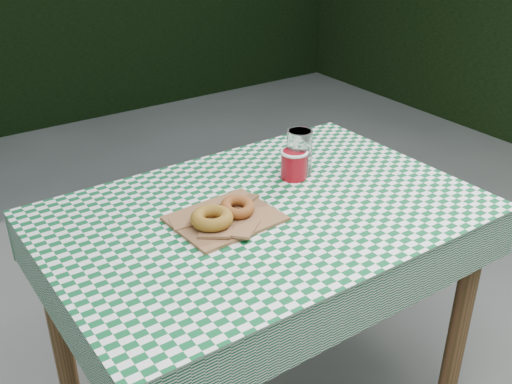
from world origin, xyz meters
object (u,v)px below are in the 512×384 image
drinking_glass (299,153)px  coffee_mug (294,164)px  paper_bag (225,218)px  table (263,319)px

drinking_glass → coffee_mug: bearing=-154.5°
paper_bag → drinking_glass: drinking_glass is taller
coffee_mug → drinking_glass: (0.03, 0.01, 0.03)m
table → drinking_glass: bearing=29.1°
table → coffee_mug: bearing=29.8°
paper_bag → drinking_glass: 0.36m
paper_bag → drinking_glass: size_ratio=1.93×
coffee_mug → drinking_glass: 0.04m
table → drinking_glass: 0.51m
coffee_mug → drinking_glass: size_ratio=1.12×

